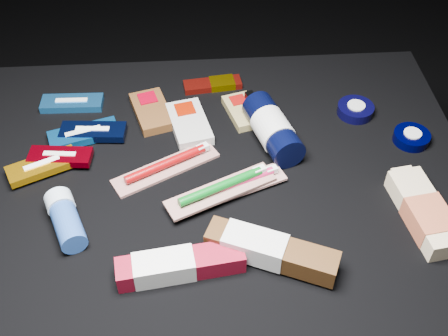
{
  "coord_description": "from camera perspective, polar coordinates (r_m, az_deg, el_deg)",
  "views": [
    {
      "loc": [
        -0.03,
        -0.72,
        1.16
      ],
      "look_at": [
        0.01,
        0.01,
        0.42
      ],
      "focal_mm": 45.0,
      "sensor_mm": 36.0,
      "label": 1
    }
  ],
  "objects": [
    {
      "name": "toothbrush_pack_1",
      "position": [
        1.02,
        1.19,
        -1.75
      ],
      "size": [
        0.2,
        0.11,
        0.02
      ],
      "rotation": [
        0.0,
        0.0,
        0.37
      ],
      "color": "silver",
      "rests_on": "cloth_table"
    },
    {
      "name": "clif_bar_1",
      "position": [
        1.15,
        -3.62,
        4.71
      ],
      "size": [
        0.1,
        0.14,
        0.02
      ],
      "rotation": [
        0.0,
        0.0,
        0.22
      ],
      "color": "#AAA9A3",
      "rests_on": "cloth_table"
    },
    {
      "name": "luna_bar_2",
      "position": [
        1.16,
        -13.16,
        3.62
      ],
      "size": [
        0.13,
        0.06,
        0.02
      ],
      "rotation": [
        0.0,
        0.0,
        -0.08
      ],
      "color": "black",
      "rests_on": "cloth_table"
    },
    {
      "name": "cream_tin_upper",
      "position": [
        1.21,
        13.21,
        5.8
      ],
      "size": [
        0.08,
        0.08,
        0.02
      ],
      "rotation": [
        0.0,
        0.0,
        -0.15
      ],
      "color": "black",
      "rests_on": "cloth_table"
    },
    {
      "name": "clif_bar_0",
      "position": [
        1.19,
        -7.4,
        5.88
      ],
      "size": [
        0.1,
        0.14,
        0.02
      ],
      "rotation": [
        0.0,
        0.0,
        0.28
      ],
      "color": "#502F15",
      "rests_on": "cloth_table"
    },
    {
      "name": "deodorant_stick",
      "position": [
        0.99,
        -15.79,
        -5.03
      ],
      "size": [
        0.09,
        0.12,
        0.05
      ],
      "rotation": [
        0.0,
        0.0,
        0.38
      ],
      "color": "navy",
      "rests_on": "cloth_table"
    },
    {
      "name": "toothbrush_pack_0",
      "position": [
        1.07,
        -5.79,
        0.24
      ],
      "size": [
        0.21,
        0.14,
        0.02
      ],
      "rotation": [
        0.0,
        0.0,
        0.49
      ],
      "color": "#AAA49E",
      "rests_on": "cloth_table"
    },
    {
      "name": "ground",
      "position": [
        1.37,
        -0.61,
        -12.74
      ],
      "size": [
        3.0,
        3.0,
        0.0
      ],
      "primitive_type": "plane",
      "color": "black",
      "rests_on": "ground"
    },
    {
      "name": "clif_bar_2",
      "position": [
        1.18,
        1.83,
        5.91
      ],
      "size": [
        0.08,
        0.12,
        0.02
      ],
      "rotation": [
        0.0,
        0.0,
        0.27
      ],
      "color": "olive",
      "rests_on": "cloth_table"
    },
    {
      "name": "cream_tin_lower",
      "position": [
        1.18,
        18.51,
        2.99
      ],
      "size": [
        0.07,
        0.07,
        0.02
      ],
      "rotation": [
        0.0,
        0.0,
        0.06
      ],
      "color": "black",
      "rests_on": "cloth_table"
    },
    {
      "name": "cloth_table",
      "position": [
        1.2,
        -0.69,
        -7.73
      ],
      "size": [
        0.98,
        0.78,
        0.4
      ],
      "primitive_type": "cube",
      "color": "black",
      "rests_on": "ground"
    },
    {
      "name": "bodywash_bottle",
      "position": [
        1.03,
        19.72,
        -4.35
      ],
      "size": [
        0.09,
        0.19,
        0.04
      ],
      "rotation": [
        0.0,
        0.0,
        0.15
      ],
      "color": "#C9B38C",
      "rests_on": "cloth_table"
    },
    {
      "name": "toothpaste_carton_green",
      "position": [
        0.92,
        4.23,
        -8.24
      ],
      "size": [
        0.22,
        0.13,
        0.04
      ],
      "rotation": [
        0.0,
        0.0,
        -0.42
      ],
      "color": "#3D240F",
      "rests_on": "cloth_table"
    },
    {
      "name": "luna_bar_4",
      "position": [
        1.11,
        -16.3,
        1.13
      ],
      "size": [
        0.12,
        0.06,
        0.02
      ],
      "rotation": [
        0.0,
        0.0,
        -0.11
      ],
      "color": "#6B000C",
      "rests_on": "cloth_table"
    },
    {
      "name": "lotion_bottle",
      "position": [
        1.11,
        4.94,
        4.01
      ],
      "size": [
        0.11,
        0.21,
        0.07
      ],
      "rotation": [
        0.0,
        0.0,
        0.29
      ],
      "color": "black",
      "rests_on": "cloth_table"
    },
    {
      "name": "toothbrush_pack_2",
      "position": [
        1.0,
        -0.18,
        -2.06
      ],
      "size": [
        0.21,
        0.13,
        0.02
      ],
      "rotation": [
        0.0,
        0.0,
        0.43
      ],
      "color": "#A8A09C",
      "rests_on": "cloth_table"
    },
    {
      "name": "luna_bar_3",
      "position": [
        1.11,
        -17.95,
        0.19
      ],
      "size": [
        0.14,
        0.1,
        0.02
      ],
      "rotation": [
        0.0,
        0.0,
        0.43
      ],
      "color": "#BF7E0A",
      "rests_on": "cloth_table"
    },
    {
      "name": "power_bar",
      "position": [
        1.26,
        -0.84,
        8.52
      ],
      "size": [
        0.13,
        0.05,
        0.02
      ],
      "rotation": [
        0.0,
        0.0,
        0.11
      ],
      "color": "maroon",
      "rests_on": "cloth_table"
    },
    {
      "name": "luna_bar_1",
      "position": [
        1.16,
        -14.06,
        3.34
      ],
      "size": [
        0.15,
        0.09,
        0.02
      ],
      "rotation": [
        0.0,
        0.0,
        0.3
      ],
      "color": "#0E5BA6",
      "rests_on": "cloth_table"
    },
    {
      "name": "toothpaste_carton_red",
      "position": [
        0.91,
        -5.0,
        -9.87
      ],
      "size": [
        0.21,
        0.07,
        0.04
      ],
      "rotation": [
        0.0,
        0.0,
        0.13
      ],
      "color": "maroon",
      "rests_on": "cloth_table"
    },
    {
      "name": "luna_bar_0",
      "position": [
        1.25,
        -15.17,
        6.39
      ],
      "size": [
        0.13,
        0.05,
        0.02
      ],
      "rotation": [
        0.0,
        0.0,
        -0.03
      ],
      "color": "#1D63A7",
      "rests_on": "cloth_table"
    }
  ]
}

